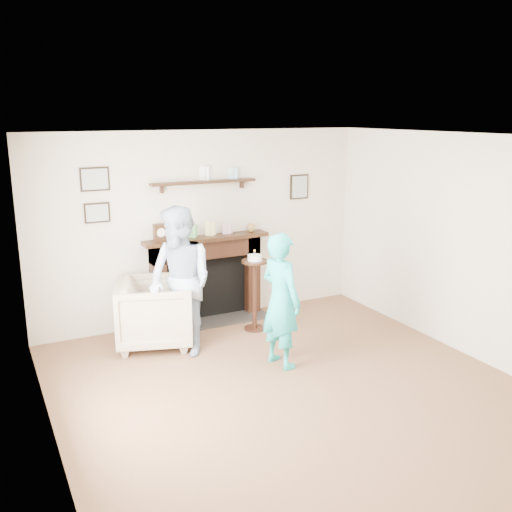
{
  "coord_description": "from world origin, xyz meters",
  "views": [
    {
      "loc": [
        -2.66,
        -4.36,
        2.71
      ],
      "look_at": [
        -0.02,
        0.9,
        1.22
      ],
      "focal_mm": 40.0,
      "sensor_mm": 36.0,
      "label": 1
    }
  ],
  "objects_px": {
    "man": "(183,352)",
    "pedestal_table": "(255,281)",
    "armchair": "(157,344)",
    "woman": "(280,364)"
  },
  "relations": [
    {
      "from": "man",
      "to": "woman",
      "type": "xyz_separation_m",
      "value": [
        0.85,
        -0.81,
        0.0
      ]
    },
    {
      "from": "woman",
      "to": "armchair",
      "type": "bearing_deg",
      "value": 29.15
    },
    {
      "from": "man",
      "to": "pedestal_table",
      "type": "relative_size",
      "value": 1.63
    },
    {
      "from": "woman",
      "to": "pedestal_table",
      "type": "xyz_separation_m",
      "value": [
        0.22,
        1.07,
        0.65
      ]
    },
    {
      "from": "man",
      "to": "armchair",
      "type": "bearing_deg",
      "value": -172.9
    },
    {
      "from": "armchair",
      "to": "man",
      "type": "xyz_separation_m",
      "value": [
        0.2,
        -0.36,
        0.0
      ]
    },
    {
      "from": "armchair",
      "to": "woman",
      "type": "bearing_deg",
      "value": -120.56
    },
    {
      "from": "man",
      "to": "pedestal_table",
      "type": "height_order",
      "value": "pedestal_table"
    },
    {
      "from": "armchair",
      "to": "pedestal_table",
      "type": "height_order",
      "value": "pedestal_table"
    },
    {
      "from": "man",
      "to": "pedestal_table",
      "type": "xyz_separation_m",
      "value": [
        1.07,
        0.26,
        0.65
      ]
    }
  ]
}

